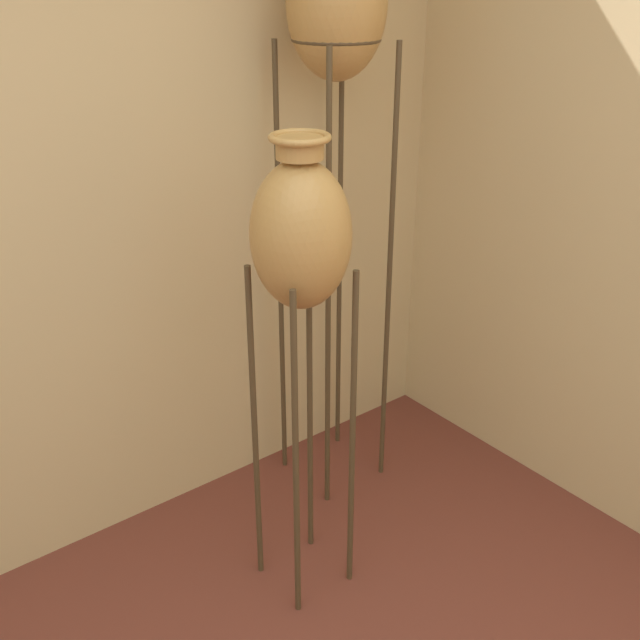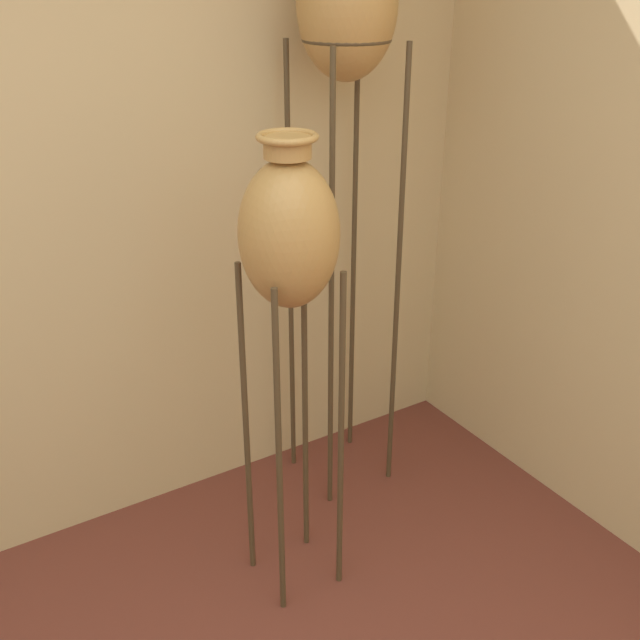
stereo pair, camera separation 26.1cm
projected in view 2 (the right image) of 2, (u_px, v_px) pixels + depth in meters
vase_stand_tall at (347, 15)px, 2.46m from camera, size 0.34×0.34×2.21m
vase_stand_medium at (289, 242)px, 2.16m from camera, size 0.30×0.30×1.58m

